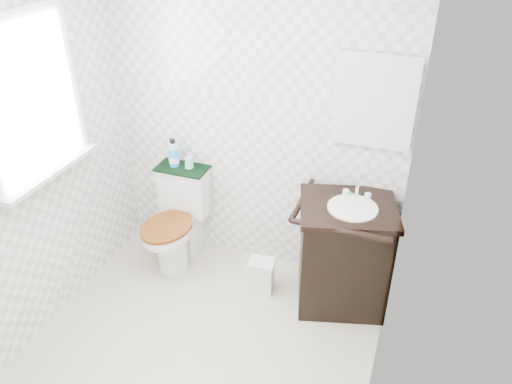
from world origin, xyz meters
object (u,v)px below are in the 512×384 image
Objects in this scene: vanity at (344,252)px; mouthwash_bottle at (174,154)px; trash_bin at (262,275)px; cup at (189,162)px; toilet at (179,222)px.

mouthwash_bottle is at bearing 172.03° from vanity.
cup is at bearing 156.23° from trash_bin.
trash_bin is (0.76, -0.17, -0.19)m from toilet.
cup reaches higher than trash_bin.
trash_bin is 1.14m from mouthwash_bottle.
mouthwash_bottle reaches higher than toilet.
toilet reaches higher than trash_bin.
toilet is 3.38× the size of mouthwash_bottle.
toilet is 1.33m from vanity.
vanity is 1.48m from mouthwash_bottle.
cup is (0.05, 0.14, 0.48)m from toilet.
toilet is 8.75× the size of cup.
trash_bin is at bearing -169.73° from vanity.
mouthwash_bottle is at bearing 160.08° from trash_bin.
vanity is at bearing -2.87° from toilet.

